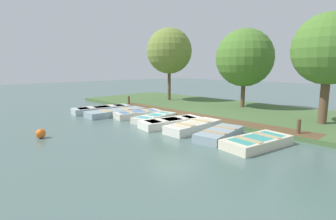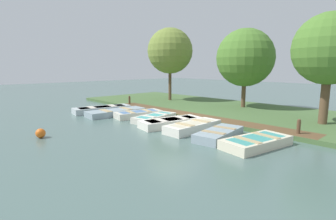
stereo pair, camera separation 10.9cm
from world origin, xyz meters
name	(u,v)px [view 1 (the left image)]	position (x,y,z in m)	size (l,w,h in m)	color
ground_plane	(174,122)	(0.00, 0.00, 0.00)	(80.00, 80.00, 0.00)	#4C6660
shore_bank	(228,110)	(-5.00, 0.00, 0.10)	(8.00, 24.00, 0.20)	#476638
dock_walkway	(194,117)	(-1.60, 0.00, 0.10)	(1.15, 13.13, 0.20)	brown
rowboat_0	(102,109)	(1.12, -5.47, 0.19)	(3.73, 1.71, 0.38)	#B2BCC1
rowboat_1	(116,112)	(1.05, -3.92, 0.18)	(3.62, 1.56, 0.36)	#8C9EA8
rowboat_2	(138,114)	(0.48, -2.46, 0.18)	(2.84, 1.60, 0.37)	beige
rowboat_3	(154,118)	(0.45, -1.06, 0.17)	(2.82, 1.42, 0.34)	beige
rowboat_4	(171,122)	(0.72, 0.51, 0.19)	(3.31, 1.67, 0.39)	silver
rowboat_5	(193,126)	(0.64, 1.88, 0.20)	(2.97, 1.07, 0.40)	silver
rowboat_6	(220,134)	(0.83, 3.46, 0.18)	(2.75, 1.46, 0.37)	#8C9EA8
rowboat_7	(257,142)	(0.82, 5.09, 0.18)	(2.90, 1.65, 0.37)	beige
mooring_post_near	(129,101)	(-1.52, -6.18, 0.41)	(0.15, 0.15, 0.81)	brown
mooring_post_far	(299,128)	(-1.52, 5.68, 0.41)	(0.15, 0.15, 0.81)	brown
buoy	(41,134)	(6.12, -1.62, 0.20)	(0.39, 0.39, 0.39)	orange
park_tree_far_left	(169,51)	(-5.34, -5.87, 4.14)	(3.62, 3.62, 5.96)	brown
park_tree_left	(245,58)	(-6.28, 0.31, 3.48)	(3.79, 3.79, 5.38)	brown
park_tree_center	(329,49)	(-4.33, 5.75, 3.68)	(3.31, 3.31, 5.36)	brown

